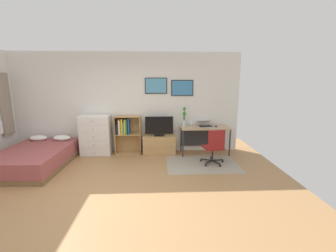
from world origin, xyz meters
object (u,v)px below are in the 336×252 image
Objects in this scene: dresser at (96,135)px; computer_mouse at (216,126)px; laptop at (205,124)px; wine_glass at (191,122)px; bed at (35,157)px; bamboo_vase at (184,117)px; television at (159,126)px; office_chair at (214,146)px; tv_stand at (159,144)px; bookshelf at (126,131)px; desk at (204,131)px.

dresser is 10.23× the size of computer_mouse.
wine_glass is (-0.38, -0.14, 0.07)m from laptop.
laptop is at bearing 13.50° from bed.
bed is at bearing -165.70° from bamboo_vase.
laptop is 0.41m from wine_glass.
office_chair is at bearing -34.14° from television.
dresser is 1.70m from television.
bamboo_vase reaches higher than tv_stand.
office_chair is at bearing -92.69° from laptop.
bookshelf is 2.34× the size of laptop.
wine_glass reaches higher than desk.
tv_stand is at bearing 172.32° from wine_glass.
bamboo_vase is (1.58, 0.04, 0.39)m from bookshelf.
dresser is 1.42× the size of television.
dresser reaches higher than bookshelf.
desk is (1.22, 0.02, -0.16)m from television.
desk is (2.12, -0.05, -0.01)m from bookshelf.
television is 1.23m from desk.
office_chair is at bearing -34.82° from tv_stand.
dresser reaches higher than laptop.
bamboo_vase is (-0.60, 0.99, 0.54)m from office_chair.
wine_glass is at bearing -165.69° from laptop.
dresser is at bearing 153.98° from office_chair.
television reaches higher than wine_glass.
bamboo_vase reaches higher than computer_mouse.
dresser is at bearing -179.78° from desk.
desk is (1.22, -0.00, 0.35)m from tv_stand.
television is (0.00, -0.02, 0.51)m from tv_stand.
bamboo_vase is at bearing 167.38° from laptop.
computer_mouse reaches higher than desk.
television is (2.88, 0.80, 0.54)m from bed.
office_chair reaches higher than tv_stand.
laptop reaches higher than desk.
bed is 4.01× the size of bamboo_vase.
bamboo_vase is at bearing 170.13° from desk.
wine_glass reaches higher than computer_mouse.
bed is 4.25m from laptop.
laptop is at bearing 83.79° from office_chair.
television is at bearing 136.31° from office_chair.
wine_glass reaches higher than bed.
office_chair is (0.06, -0.89, -0.14)m from desk.
bamboo_vase is (0.68, 0.09, 0.75)m from tv_stand.
bookshelf reaches higher than computer_mouse.
bamboo_vase is at bearing 7.53° from tv_stand.
office_chair is 0.90m from computer_mouse.
wine_glass is (0.85, -0.09, 0.12)m from television.
bookshelf is 0.91m from television.
bookshelf is 1.18× the size of tv_stand.
desk is at bearing -0.18° from tv_stand.
desk reaches higher than bed.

